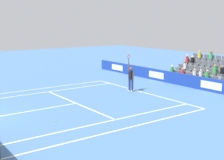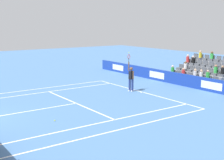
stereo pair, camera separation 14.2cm
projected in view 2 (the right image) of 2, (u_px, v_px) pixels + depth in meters
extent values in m
cube|color=white|center=(143.00, 92.00, 22.53)|extent=(10.97, 0.10, 0.01)
cube|color=white|center=(76.00, 103.00, 19.41)|extent=(8.23, 0.10, 0.01)
cube|color=white|center=(26.00, 112.00, 17.59)|extent=(0.10, 6.40, 0.01)
cube|color=white|center=(43.00, 92.00, 22.45)|extent=(0.10, 11.89, 0.01)
cube|color=white|center=(107.00, 121.00, 15.85)|extent=(0.10, 11.89, 0.01)
cube|color=white|center=(36.00, 89.00, 23.55)|extent=(0.10, 11.89, 0.01)
cube|color=white|center=(124.00, 129.00, 14.75)|extent=(0.10, 11.89, 0.01)
cube|color=white|center=(142.00, 92.00, 22.47)|extent=(0.10, 0.20, 0.01)
cube|color=#193899|center=(182.00, 80.00, 24.80)|extent=(22.79, 0.20, 0.97)
cube|color=white|center=(211.00, 86.00, 22.45)|extent=(1.82, 0.01, 0.55)
cube|color=white|center=(157.00, 75.00, 27.03)|extent=(1.82, 0.01, 0.55)
cube|color=white|center=(118.00, 67.00, 31.60)|extent=(1.82, 0.01, 0.55)
cylinder|color=navy|center=(132.00, 85.00, 22.76)|extent=(0.16, 0.16, 0.90)
cylinder|color=navy|center=(130.00, 85.00, 22.90)|extent=(0.16, 0.16, 0.90)
cube|color=white|center=(132.00, 91.00, 22.83)|extent=(0.19, 0.28, 0.08)
cube|color=white|center=(130.00, 90.00, 22.98)|extent=(0.19, 0.28, 0.08)
cube|color=black|center=(131.00, 75.00, 22.70)|extent=(0.32, 0.41, 0.60)
sphere|color=brown|center=(131.00, 69.00, 22.61)|extent=(0.24, 0.24, 0.24)
cylinder|color=brown|center=(129.00, 66.00, 22.72)|extent=(0.09, 0.09, 0.62)
cylinder|color=brown|center=(133.00, 75.00, 22.52)|extent=(0.09, 0.09, 0.56)
cylinder|color=black|center=(129.00, 60.00, 22.64)|extent=(0.04, 0.04, 0.28)
torus|color=red|center=(129.00, 57.00, 22.59)|extent=(0.12, 0.30, 0.31)
sphere|color=#D1E533|center=(129.00, 53.00, 22.54)|extent=(0.07, 0.07, 0.07)
cube|color=gray|center=(191.00, 82.00, 25.46)|extent=(4.96, 0.95, 0.42)
cube|color=#545960|center=(214.00, 82.00, 23.67)|extent=(0.48, 0.44, 0.20)
cube|color=#545960|center=(216.00, 78.00, 23.73)|extent=(0.48, 0.04, 0.30)
cube|color=#545960|center=(207.00, 81.00, 24.16)|extent=(0.48, 0.44, 0.20)
cube|color=#545960|center=(209.00, 77.00, 24.23)|extent=(0.48, 0.04, 0.30)
cube|color=#545960|center=(201.00, 80.00, 24.66)|extent=(0.48, 0.44, 0.20)
cube|color=#545960|center=(202.00, 76.00, 24.73)|extent=(0.48, 0.04, 0.30)
cube|color=#545960|center=(194.00, 78.00, 25.16)|extent=(0.48, 0.44, 0.20)
cube|color=#545960|center=(196.00, 75.00, 25.23)|extent=(0.48, 0.04, 0.30)
cube|color=#545960|center=(188.00, 77.00, 25.66)|extent=(0.48, 0.44, 0.20)
cube|color=#545960|center=(190.00, 74.00, 25.72)|extent=(0.48, 0.04, 0.30)
cube|color=#545960|center=(183.00, 76.00, 26.15)|extent=(0.48, 0.44, 0.20)
cube|color=#545960|center=(185.00, 73.00, 26.22)|extent=(0.48, 0.04, 0.30)
cube|color=#545960|center=(177.00, 75.00, 26.65)|extent=(0.48, 0.44, 0.20)
cube|color=#545960|center=(179.00, 72.00, 26.72)|extent=(0.48, 0.04, 0.30)
cube|color=#545960|center=(172.00, 74.00, 27.15)|extent=(0.48, 0.44, 0.20)
cube|color=#545960|center=(174.00, 71.00, 27.22)|extent=(0.48, 0.04, 0.30)
cube|color=gray|center=(199.00, 78.00, 25.97)|extent=(4.96, 0.95, 0.84)
cube|color=#545960|center=(222.00, 75.00, 24.13)|extent=(0.48, 0.44, 0.20)
cube|color=#545960|center=(224.00, 72.00, 24.20)|extent=(0.48, 0.04, 0.30)
cube|color=#545960|center=(215.00, 74.00, 24.63)|extent=(0.48, 0.44, 0.20)
cube|color=#545960|center=(217.00, 71.00, 24.70)|extent=(0.48, 0.04, 0.30)
cube|color=#545960|center=(209.00, 73.00, 25.13)|extent=(0.48, 0.44, 0.20)
cube|color=#545960|center=(210.00, 70.00, 25.19)|extent=(0.48, 0.04, 0.30)
cube|color=#545960|center=(202.00, 72.00, 25.62)|extent=(0.48, 0.44, 0.20)
cube|color=#545960|center=(204.00, 69.00, 25.69)|extent=(0.48, 0.04, 0.30)
cube|color=#545960|center=(196.00, 71.00, 26.12)|extent=(0.48, 0.44, 0.20)
cube|color=#545960|center=(198.00, 68.00, 26.19)|extent=(0.48, 0.04, 0.30)
cube|color=#545960|center=(191.00, 70.00, 26.62)|extent=(0.48, 0.44, 0.20)
cube|color=#545960|center=(192.00, 67.00, 26.69)|extent=(0.48, 0.04, 0.30)
cube|color=#545960|center=(185.00, 70.00, 27.12)|extent=(0.48, 0.44, 0.20)
cube|color=#545960|center=(187.00, 67.00, 27.18)|extent=(0.48, 0.04, 0.30)
cube|color=#545960|center=(180.00, 69.00, 27.61)|extent=(0.48, 0.44, 0.20)
cube|color=#545960|center=(181.00, 66.00, 27.68)|extent=(0.48, 0.04, 0.30)
cube|color=gray|center=(206.00, 74.00, 26.47)|extent=(4.96, 0.95, 1.26)
cube|color=#545960|center=(223.00, 68.00, 25.09)|extent=(0.48, 0.44, 0.20)
cube|color=#545960|center=(224.00, 65.00, 25.16)|extent=(0.48, 0.04, 0.30)
cube|color=#545960|center=(216.00, 67.00, 25.59)|extent=(0.48, 0.44, 0.20)
cube|color=#545960|center=(218.00, 64.00, 25.66)|extent=(0.48, 0.04, 0.30)
cube|color=#545960|center=(210.00, 66.00, 26.09)|extent=(0.48, 0.44, 0.20)
cube|color=#545960|center=(212.00, 63.00, 26.16)|extent=(0.48, 0.04, 0.30)
cube|color=#545960|center=(204.00, 66.00, 26.58)|extent=(0.48, 0.44, 0.20)
cube|color=#545960|center=(206.00, 62.00, 26.65)|extent=(0.48, 0.04, 0.30)
cube|color=#545960|center=(198.00, 65.00, 27.08)|extent=(0.48, 0.44, 0.20)
cube|color=#545960|center=(200.00, 62.00, 27.15)|extent=(0.48, 0.04, 0.30)
cube|color=#545960|center=(193.00, 64.00, 27.58)|extent=(0.48, 0.44, 0.20)
cube|color=#545960|center=(194.00, 61.00, 27.65)|extent=(0.48, 0.04, 0.30)
cube|color=#545960|center=(187.00, 63.00, 28.08)|extent=(0.48, 0.44, 0.20)
cube|color=#545960|center=(189.00, 60.00, 28.15)|extent=(0.48, 0.04, 0.30)
cube|color=gray|center=(214.00, 71.00, 26.97)|extent=(4.96, 0.95, 1.68)
cube|color=#545960|center=(224.00, 61.00, 26.05)|extent=(0.48, 0.44, 0.20)
cube|color=#545960|center=(217.00, 61.00, 26.55)|extent=(0.48, 0.44, 0.20)
cube|color=#545960|center=(219.00, 58.00, 26.62)|extent=(0.48, 0.04, 0.30)
cube|color=#545960|center=(211.00, 60.00, 27.05)|extent=(0.48, 0.44, 0.20)
cube|color=#545960|center=(213.00, 57.00, 27.12)|extent=(0.48, 0.04, 0.30)
cube|color=#545960|center=(205.00, 59.00, 27.55)|extent=(0.48, 0.44, 0.20)
cube|color=#545960|center=(207.00, 56.00, 27.62)|extent=(0.48, 0.04, 0.30)
cube|color=#545960|center=(200.00, 59.00, 28.04)|extent=(0.48, 0.44, 0.20)
cube|color=#545960|center=(201.00, 56.00, 28.11)|extent=(0.48, 0.04, 0.30)
cube|color=#545960|center=(194.00, 58.00, 28.54)|extent=(0.48, 0.44, 0.20)
cube|color=#545960|center=(196.00, 55.00, 28.61)|extent=(0.48, 0.04, 0.30)
cylinder|color=green|center=(208.00, 76.00, 24.12)|extent=(0.28, 0.28, 0.54)
sphere|color=#D3A884|center=(208.00, 71.00, 24.06)|extent=(0.20, 0.20, 0.20)
cylinder|color=red|center=(188.00, 59.00, 28.04)|extent=(0.28, 0.28, 0.50)
sphere|color=beige|center=(188.00, 56.00, 27.98)|extent=(0.20, 0.20, 0.20)
cylinder|color=white|center=(186.00, 66.00, 27.09)|extent=(0.28, 0.28, 0.43)
sphere|color=brown|center=(186.00, 62.00, 27.03)|extent=(0.20, 0.20, 0.20)
cylinder|color=white|center=(195.00, 74.00, 25.12)|extent=(0.28, 0.28, 0.50)
sphere|color=#D3A884|center=(195.00, 70.00, 25.06)|extent=(0.20, 0.20, 0.20)
cylinder|color=green|center=(173.00, 70.00, 27.11)|extent=(0.28, 0.28, 0.50)
sphere|color=beige|center=(173.00, 66.00, 27.05)|extent=(0.20, 0.20, 0.20)
cylinder|color=green|center=(216.00, 70.00, 24.60)|extent=(0.28, 0.28, 0.47)
sphere|color=#9E7251|center=(216.00, 66.00, 24.54)|extent=(0.20, 0.20, 0.20)
cylinder|color=black|center=(222.00, 71.00, 24.10)|extent=(0.28, 0.28, 0.46)
sphere|color=#9E7251|center=(223.00, 67.00, 24.04)|extent=(0.20, 0.20, 0.20)
cylinder|color=red|center=(183.00, 73.00, 26.13)|extent=(0.28, 0.28, 0.42)
sphere|color=#D3A884|center=(184.00, 69.00, 26.07)|extent=(0.20, 0.20, 0.20)
cylinder|color=green|center=(212.00, 56.00, 27.02)|extent=(0.28, 0.28, 0.45)
sphere|color=brown|center=(212.00, 52.00, 26.96)|extent=(0.20, 0.20, 0.20)
cylinder|color=white|center=(201.00, 75.00, 24.63)|extent=(0.28, 0.28, 0.50)
sphere|color=#D3A884|center=(201.00, 71.00, 24.56)|extent=(0.20, 0.20, 0.20)
cylinder|color=yellow|center=(200.00, 55.00, 28.02)|extent=(0.28, 0.28, 0.42)
sphere|color=#D3A884|center=(201.00, 52.00, 27.96)|extent=(0.20, 0.20, 0.20)
cylinder|color=black|center=(193.00, 60.00, 27.55)|extent=(0.28, 0.28, 0.44)
sphere|color=beige|center=(193.00, 57.00, 27.49)|extent=(0.20, 0.20, 0.20)
sphere|color=#D1E533|center=(55.00, 120.00, 15.87)|extent=(0.07, 0.07, 0.07)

